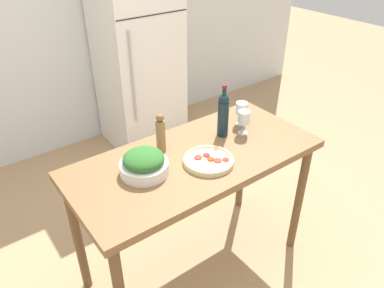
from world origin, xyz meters
The scene contains 10 objects.
ground_plane centered at (0.00, 0.00, 0.00)m, with size 14.00×14.00×0.00m, color tan.
wall_back centered at (0.00, 2.08, 1.30)m, with size 6.40×0.06×2.60m.
refrigerator centered at (0.60, 1.71, 0.94)m, with size 0.71×0.66×1.89m.
prep_counter centered at (0.00, 0.00, 0.80)m, with size 1.47×0.69×0.92m.
wine_bottle centered at (0.27, 0.08, 1.06)m, with size 0.07×0.07×0.34m.
wine_glass_near centered at (0.39, 0.02, 1.02)m, with size 0.08×0.08×0.15m.
wine_glass_far centered at (0.46, 0.12, 1.02)m, with size 0.08×0.08×0.15m.
pepper_mill centered at (-0.13, 0.16, 1.03)m, with size 0.05×0.05×0.24m.
salad_bowl centered at (-0.32, 0.03, 0.98)m, with size 0.26×0.26×0.13m.
homemade_pizza centered at (0.01, -0.10, 0.93)m, with size 0.29×0.29×0.03m.
Camera 1 is at (-1.08, -1.42, 2.11)m, focal length 35.00 mm.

